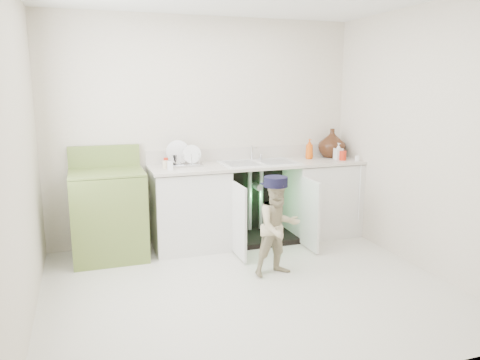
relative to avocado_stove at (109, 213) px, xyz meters
name	(u,v)px	position (x,y,z in m)	size (l,w,h in m)	color
ground	(249,288)	(1.10, -1.18, -0.47)	(3.50, 3.50, 0.00)	beige
room_shell	(249,147)	(1.10, -1.18, 0.78)	(6.00, 5.50, 1.26)	beige
counter_run	(261,199)	(1.69, 0.03, 0.01)	(2.44, 1.02, 1.24)	silver
avocado_stove	(109,213)	(0.00, 0.00, 0.00)	(0.73, 0.65, 1.14)	olive
repair_worker	(278,226)	(1.47, -0.98, 0.01)	(0.50, 0.87, 0.94)	#C4B58C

